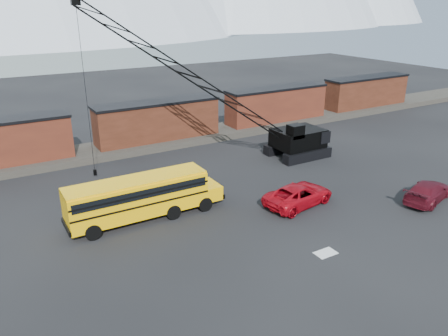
{
  "coord_description": "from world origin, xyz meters",
  "views": [
    {
      "loc": [
        -17.06,
        -21.21,
        14.86
      ],
      "look_at": [
        -1.39,
        5.43,
        3.0
      ],
      "focal_mm": 35.0,
      "sensor_mm": 36.0,
      "label": 1
    }
  ],
  "objects_px": {
    "maroon_suv": "(428,191)",
    "crawler_crane": "(193,78)",
    "school_bus": "(142,196)",
    "red_pickup": "(299,195)"
  },
  "relations": [
    {
      "from": "maroon_suv",
      "to": "crawler_crane",
      "type": "height_order",
      "value": "crawler_crane"
    },
    {
      "from": "school_bus",
      "to": "crawler_crane",
      "type": "distance_m",
      "value": 13.07
    },
    {
      "from": "red_pickup",
      "to": "crawler_crane",
      "type": "bearing_deg",
      "value": 5.62
    },
    {
      "from": "school_bus",
      "to": "red_pickup",
      "type": "distance_m",
      "value": 11.92
    },
    {
      "from": "crawler_crane",
      "to": "school_bus",
      "type": "bearing_deg",
      "value": -136.5
    },
    {
      "from": "red_pickup",
      "to": "school_bus",
      "type": "bearing_deg",
      "value": 61.75
    },
    {
      "from": "red_pickup",
      "to": "crawler_crane",
      "type": "height_order",
      "value": "crawler_crane"
    },
    {
      "from": "school_bus",
      "to": "crawler_crane",
      "type": "height_order",
      "value": "crawler_crane"
    },
    {
      "from": "maroon_suv",
      "to": "crawler_crane",
      "type": "distance_m",
      "value": 21.78
    },
    {
      "from": "red_pickup",
      "to": "crawler_crane",
      "type": "distance_m",
      "value": 14.22
    }
  ]
}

